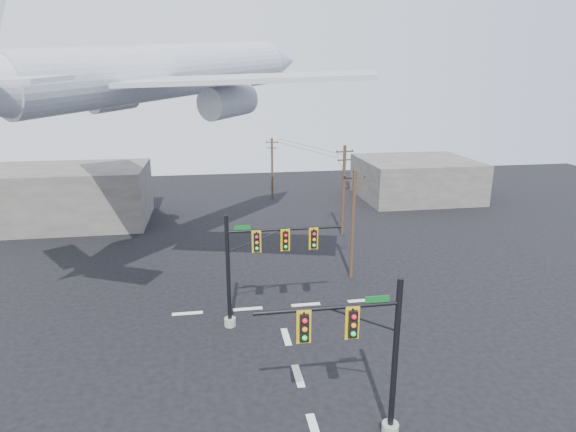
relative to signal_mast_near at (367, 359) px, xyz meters
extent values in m
plane|color=black|center=(-1.97, 0.88, -3.91)|extent=(120.00, 120.00, 0.00)
cube|color=silver|center=(-1.97, 0.88, -3.90)|extent=(0.40, 2.00, 0.01)
cube|color=silver|center=(-1.97, 4.88, -3.90)|extent=(0.40, 2.00, 0.01)
cube|color=silver|center=(-1.97, 8.88, -3.90)|extent=(0.40, 2.00, 0.01)
cube|color=silver|center=(-7.97, 12.88, -3.90)|extent=(2.00, 0.40, 0.01)
cube|color=silver|center=(-3.97, 12.88, -3.90)|extent=(2.00, 0.40, 0.01)
cube|color=silver|center=(0.03, 12.88, -3.90)|extent=(2.00, 0.40, 0.01)
cube|color=silver|center=(4.03, 12.88, -3.90)|extent=(2.00, 0.40, 0.01)
cylinder|color=gray|center=(1.25, 0.05, -3.65)|extent=(0.74, 0.74, 0.53)
cylinder|color=black|center=(1.25, 0.05, -0.22)|extent=(0.25, 0.25, 7.37)
cylinder|color=black|center=(-1.70, 0.05, 2.41)|extent=(5.88, 0.17, 0.17)
cylinder|color=black|center=(-0.23, 0.05, 1.78)|extent=(3.20, 0.08, 0.08)
cube|color=black|center=(-0.72, -0.11, 1.74)|extent=(0.36, 0.32, 1.16)
cube|color=gold|center=(-0.72, -0.08, 1.74)|extent=(0.58, 0.04, 1.42)
sphere|color=red|center=(-0.72, -0.28, 2.11)|extent=(0.21, 0.21, 0.21)
sphere|color=orange|center=(-0.72, -0.28, 1.74)|extent=(0.21, 0.21, 0.21)
sphere|color=#0DDC51|center=(-0.72, -0.28, 1.38)|extent=(0.21, 0.21, 0.21)
cube|color=black|center=(-2.68, -0.11, 1.74)|extent=(0.36, 0.32, 1.16)
cube|color=gold|center=(-2.68, -0.08, 1.74)|extent=(0.58, 0.04, 1.42)
sphere|color=red|center=(-2.68, -0.28, 2.11)|extent=(0.21, 0.21, 0.21)
sphere|color=orange|center=(-2.68, -0.28, 1.74)|extent=(0.21, 0.21, 0.21)
sphere|color=#0DDC51|center=(-2.68, -0.28, 1.38)|extent=(0.21, 0.21, 0.21)
cube|color=#0C5A1C|center=(0.30, -0.01, 2.67)|extent=(1.00, 0.04, 0.27)
cylinder|color=gray|center=(-5.24, 10.79, -3.65)|extent=(0.72, 0.72, 0.52)
cylinder|color=black|center=(-5.24, 10.79, -0.30)|extent=(0.25, 0.25, 7.23)
cylinder|color=black|center=(-1.73, 10.79, 2.28)|extent=(7.01, 0.17, 0.17)
cylinder|color=black|center=(-3.49, 10.79, 1.66)|extent=(3.72, 0.08, 0.08)
cube|color=black|center=(-3.49, 10.63, 1.63)|extent=(0.35, 0.31, 1.14)
cube|color=gold|center=(-3.49, 10.65, 1.63)|extent=(0.57, 0.04, 1.39)
sphere|color=red|center=(-3.49, 10.46, 2.00)|extent=(0.21, 0.21, 0.21)
sphere|color=orange|center=(-3.49, 10.46, 1.63)|extent=(0.21, 0.21, 0.21)
sphere|color=#0DDC51|center=(-3.49, 10.46, 1.27)|extent=(0.21, 0.21, 0.21)
cube|color=black|center=(-1.73, 10.63, 1.63)|extent=(0.35, 0.31, 1.14)
cube|color=gold|center=(-1.73, 10.65, 1.63)|extent=(0.57, 0.04, 1.39)
sphere|color=red|center=(-1.73, 10.46, 2.00)|extent=(0.21, 0.21, 0.21)
sphere|color=orange|center=(-1.73, 10.46, 1.63)|extent=(0.21, 0.21, 0.21)
sphere|color=#0DDC51|center=(-1.73, 10.46, 1.27)|extent=(0.21, 0.21, 0.21)
cube|color=black|center=(0.02, 10.63, 1.63)|extent=(0.35, 0.31, 1.14)
cube|color=gold|center=(0.02, 10.65, 1.63)|extent=(0.57, 0.04, 1.39)
sphere|color=red|center=(0.02, 10.46, 2.00)|extent=(0.21, 0.21, 0.21)
sphere|color=orange|center=(0.02, 10.46, 1.63)|extent=(0.21, 0.21, 0.21)
sphere|color=#0DDC51|center=(0.02, 10.46, 1.27)|extent=(0.21, 0.21, 0.21)
cube|color=#0C5A1C|center=(-4.31, 10.72, 2.54)|extent=(0.98, 0.04, 0.27)
cylinder|color=#472C1E|center=(4.43, 16.96, 0.32)|extent=(0.28, 0.28, 8.46)
cube|color=#472C1E|center=(4.43, 16.96, 3.98)|extent=(1.69, 0.29, 0.11)
cube|color=#472C1E|center=(4.43, 16.96, 3.23)|extent=(1.32, 0.25, 0.11)
cylinder|color=black|center=(3.69, 17.04, 4.08)|extent=(0.09, 0.09, 0.11)
cylinder|color=black|center=(4.43, 16.96, 4.08)|extent=(0.09, 0.09, 0.11)
cylinder|color=black|center=(5.18, 16.87, 4.08)|extent=(0.09, 0.09, 0.11)
cylinder|color=#472C1E|center=(6.61, 27.42, 0.53)|extent=(0.30, 0.30, 8.87)
cube|color=#472C1E|center=(6.61, 27.42, 4.36)|extent=(1.79, 0.42, 0.12)
cube|color=#472C1E|center=(6.61, 27.42, 3.57)|extent=(1.40, 0.36, 0.12)
cylinder|color=black|center=(5.82, 27.28, 4.46)|extent=(0.10, 0.10, 0.12)
cylinder|color=black|center=(6.61, 27.42, 4.46)|extent=(0.10, 0.10, 0.12)
cylinder|color=black|center=(7.39, 27.55, 4.46)|extent=(0.10, 0.10, 0.12)
cylinder|color=#472C1E|center=(1.65, 43.11, -0.02)|extent=(0.27, 0.27, 7.78)
cube|color=#472C1E|center=(1.65, 43.11, 3.34)|extent=(1.55, 0.58, 0.11)
cube|color=#472C1E|center=(1.65, 43.11, 2.63)|extent=(1.21, 0.47, 0.11)
cylinder|color=black|center=(0.97, 43.32, 3.43)|extent=(0.09, 0.09, 0.11)
cylinder|color=black|center=(1.65, 43.11, 3.43)|extent=(0.09, 0.09, 0.11)
cylinder|color=black|center=(2.32, 42.90, 3.43)|extent=(0.09, 0.09, 0.11)
cylinder|color=black|center=(4.74, 22.19, 4.12)|extent=(2.16, 10.47, 0.03)
cylinder|color=black|center=(3.37, 35.26, 3.81)|extent=(4.90, 15.70, 0.03)
cylinder|color=black|center=(6.29, 22.19, 4.12)|extent=(2.25, 10.47, 0.03)
cylinder|color=black|center=(4.88, 35.26, 3.81)|extent=(5.08, 15.70, 0.03)
cylinder|color=silver|center=(-8.63, 19.43, 11.52)|extent=(18.27, 19.73, 5.33)
cone|color=silver|center=(0.76, 29.87, 12.54)|extent=(6.31, 6.44, 4.02)
cube|color=silver|center=(-15.76, 23.73, 11.06)|extent=(10.55, 15.69, 0.66)
cube|color=silver|center=(-3.61, 12.80, 11.06)|extent=(15.72, 9.27, 0.66)
cylinder|color=silver|center=(-13.22, 22.88, 9.65)|extent=(4.07, 4.20, 2.32)
cylinder|color=silver|center=(-4.72, 15.23, 9.65)|extent=(4.07, 4.20, 2.32)
cube|color=silver|center=(-14.91, 6.99, 10.99)|extent=(6.24, 4.84, 0.39)
cube|color=slate|center=(-21.97, 35.88, -0.91)|extent=(18.00, 10.00, 6.00)
cube|color=slate|center=(20.03, 40.88, -1.41)|extent=(14.00, 12.00, 5.00)
camera|label=1|loc=(-5.98, -16.61, 11.12)|focal=30.00mm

